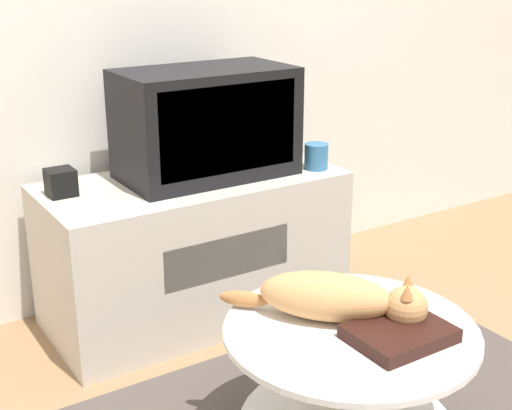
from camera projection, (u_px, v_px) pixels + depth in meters
name	position (u px, v px, depth m)	size (l,w,h in m)	color
tv_stand	(194.00, 248.00, 2.82)	(1.15, 0.54, 0.57)	beige
tv	(206.00, 123.00, 2.70)	(0.65, 0.36, 0.41)	black
speaker	(61.00, 182.00, 2.53)	(0.10, 0.10, 0.10)	black
mug	(316.00, 156.00, 2.84)	(0.09, 0.09, 0.10)	teal
coffee_table	(349.00, 376.00, 1.97)	(0.69, 0.69, 0.42)	#B2B2B7
dvd_box	(399.00, 333.00, 1.85)	(0.26, 0.20, 0.04)	black
cat	(337.00, 298.00, 1.94)	(0.43, 0.45, 0.14)	tan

